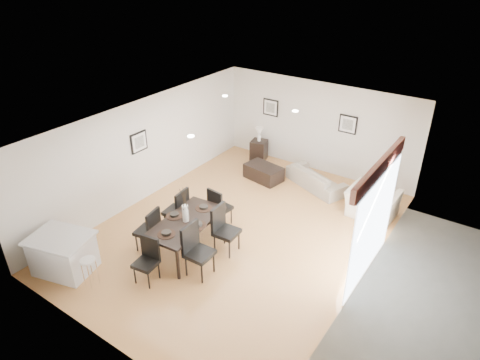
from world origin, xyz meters
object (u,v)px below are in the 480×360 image
Objects in this scene: dining_chair_enear at (195,247)px; dining_chair_efar at (223,226)px; side_table at (259,150)px; sofa at (316,178)px; dining_table at (186,224)px; dining_chair_wnear at (150,228)px; bar_stool at (88,263)px; dining_chair_head at (148,257)px; kitchen_island at (63,253)px; coffee_table at (264,173)px; dining_chair_wfar at (179,208)px; dining_chair_foot at (218,206)px; armchair at (372,204)px.

dining_chair_efar is at bearing -1.83° from dining_chair_enear.
dining_chair_efar is 1.76× the size of side_table.
dining_table reaches higher than sofa.
dining_table is at bearing 52.45° from dining_chair_enear.
dining_chair_wnear is at bearing 91.99° from sofa.
dining_table is 2.14m from bar_stool.
kitchen_island is at bearing -161.57° from dining_chair_head.
dining_chair_efar is 3.51m from coffee_table.
dining_chair_wfar is at bearing -82.72° from side_table.
dining_chair_head is 0.69× the size of kitchen_island.
dining_chair_efar is at bearing 114.68° from dining_chair_wnear.
dining_chair_wfar is at bearing 138.84° from dining_table.
dining_chair_wnear is 0.90× the size of dining_chair_enear.
sofa is 1.82× the size of dining_chair_foot.
coffee_table is at bearing -76.22° from dining_chair_foot.
dining_chair_enear is at bearing 78.98° from dining_chair_wnear.
sofa is 3.29m from dining_chair_foot.
dining_chair_wnear reaches higher than dining_chair_foot.
coffee_table is 1.65× the size of bar_stool.
sofa is 4.40m from dining_table.
armchair is 1.11× the size of dining_chair_wnear.
dining_chair_wfar is at bearing 44.04° from armchair.
coffee_table is (-3.26, 0.15, -0.16)m from armchair.
armchair is at bearing 7.25° from coffee_table.
dining_chair_head is (-0.66, -1.62, -0.07)m from dining_chair_efar.
dining_table is 1.16m from dining_chair_foot.
sofa is at bearing -103.56° from dining_chair_foot.
dining_chair_efar is at bearing 31.44° from kitchen_island.
dining_chair_foot is 0.95× the size of coffee_table.
dining_chair_enear is (1.30, -0.02, 0.06)m from dining_chair_wnear.
coffee_table is (-1.01, 4.26, -0.43)m from dining_chair_enear.
sofa is at bearing 72.95° from bar_stool.
kitchen_island is 2.17× the size of bar_stool.
dining_chair_foot is 0.72× the size of kitchen_island.
dining_chair_wnear is 4.27m from coffee_table.
dining_chair_head is at bearing 96.06° from dining_chair_foot.
dining_chair_foot is at bearing 92.78° from sofa.
dining_table reaches higher than coffee_table.
side_table is (-4.11, 1.22, -0.06)m from armchair.
bar_stool is at bearing 95.41° from sofa.
dining_table is 0.80m from dining_chair_efar.
dining_chair_foot is 2.69m from coffee_table.
dining_chair_enear reaches higher than kitchen_island.
armchair is 0.82× the size of kitchen_island.
dining_chair_wfar reaches higher than side_table.
dining_chair_foot reaches higher than kitchen_island.
dining_chair_efar is 2.84m from bar_stool.
dining_chair_head is at bearing 32.10° from dining_chair_wnear.
armchair is at bearing 46.55° from dining_table.
kitchen_island is at bearing 53.30° from armchair.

